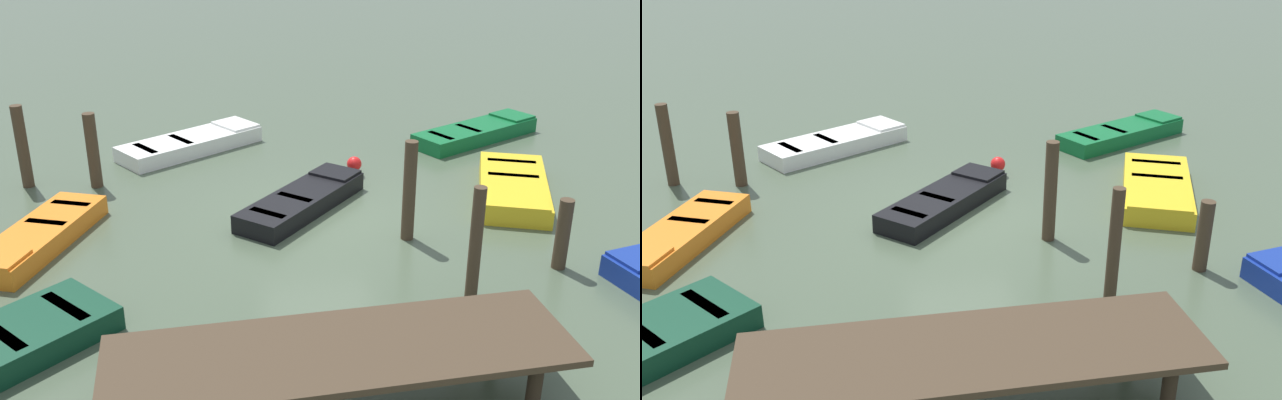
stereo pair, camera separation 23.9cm
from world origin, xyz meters
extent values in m
plane|color=#475642|center=(0.00, 0.00, 0.00)|extent=(80.00, 80.00, 0.00)
cube|color=#423323|center=(0.64, 6.24, 0.90)|extent=(6.23, 2.12, 0.10)
cylinder|color=#2E2318|center=(3.12, 5.74, 0.42)|extent=(0.20, 0.20, 0.85)
cylinder|color=#2E2318|center=(-1.85, 6.74, 0.42)|extent=(0.20, 0.20, 0.85)
cylinder|color=#2E2318|center=(-1.78, 5.48, 0.42)|extent=(0.20, 0.20, 0.85)
cube|color=silver|center=(2.82, -4.62, 0.20)|extent=(3.90, 3.26, 0.40)
cube|color=#334772|center=(2.82, -4.62, 0.34)|extent=(3.26, 2.70, 0.04)
cube|color=silver|center=(1.58, -5.48, 0.43)|extent=(1.35, 1.43, 0.06)
cube|color=navy|center=(3.06, -4.46, 0.38)|extent=(0.73, 0.93, 0.04)
cube|color=navy|center=(3.93, -3.85, 0.38)|extent=(0.73, 0.93, 0.04)
cube|color=gold|center=(-4.51, -0.44, 0.20)|extent=(2.59, 3.85, 0.40)
cube|color=#4C3319|center=(-4.51, -0.44, 0.34)|extent=(2.10, 3.24, 0.04)
cube|color=gold|center=(-4.03, 0.87, 0.43)|extent=(1.51, 1.19, 0.06)
cube|color=#42301E|center=(-4.60, -0.69, 0.38)|extent=(1.14, 0.58, 0.04)
cube|color=#42301E|center=(-4.93, -1.61, 0.38)|extent=(1.14, 0.58, 0.04)
cube|color=black|center=(0.35, -0.33, 0.20)|extent=(3.13, 3.37, 0.40)
cube|color=gray|center=(0.35, -0.33, 0.34)|extent=(2.60, 2.82, 0.04)
cube|color=black|center=(-0.55, -1.37, 0.43)|extent=(1.24, 1.22, 0.06)
cube|color=#776E5D|center=(0.52, -0.13, 0.38)|extent=(0.76, 0.70, 0.04)
cube|color=#776E5D|center=(1.16, 0.60, 0.38)|extent=(0.76, 0.70, 0.04)
cube|color=orange|center=(5.62, 0.65, 0.20)|extent=(2.22, 3.62, 0.40)
cube|color=black|center=(5.62, 0.65, 0.34)|extent=(1.81, 3.05, 0.04)
cube|color=black|center=(5.53, 0.41, 0.38)|extent=(0.87, 0.48, 0.04)
cube|color=black|center=(5.20, -0.49, 0.38)|extent=(0.87, 0.48, 0.04)
cube|color=#0F602D|center=(-5.03, -4.44, 0.20)|extent=(3.99, 2.86, 0.40)
cube|color=orange|center=(-5.03, -4.44, 0.34)|extent=(3.35, 2.36, 0.04)
cube|color=#0F602D|center=(-6.38, -5.17, 0.43)|extent=(1.24, 1.30, 0.06)
cube|color=#B06E1E|center=(-4.77, -4.30, 0.38)|extent=(0.59, 0.86, 0.04)
cube|color=#B06E1E|center=(-3.82, -3.78, 0.38)|extent=(0.59, 0.86, 0.04)
cube|color=maroon|center=(5.37, 4.41, 0.38)|extent=(0.91, 0.98, 0.04)
cube|color=maroon|center=(4.59, 3.72, 0.38)|extent=(0.91, 0.98, 0.04)
cylinder|color=#423323|center=(4.96, -2.38, 0.89)|extent=(0.28, 0.28, 1.78)
cylinder|color=#423323|center=(-2.02, 3.83, 1.04)|extent=(0.21, 0.21, 2.07)
cylinder|color=#423323|center=(-1.56, 1.37, 1.02)|extent=(0.25, 0.25, 2.04)
cylinder|color=#423323|center=(6.55, -2.63, 0.98)|extent=(0.27, 0.27, 1.96)
cylinder|color=#423323|center=(-4.01, 2.96, 0.68)|extent=(0.26, 0.26, 1.36)
cylinder|color=#262626|center=(-1.16, -2.21, 0.06)|extent=(0.16, 0.16, 0.12)
sphere|color=red|center=(-1.16, -2.21, 0.30)|extent=(0.36, 0.36, 0.36)
camera|label=1|loc=(2.04, 13.95, 6.38)|focal=40.49mm
camera|label=2|loc=(1.80, 13.98, 6.38)|focal=40.49mm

